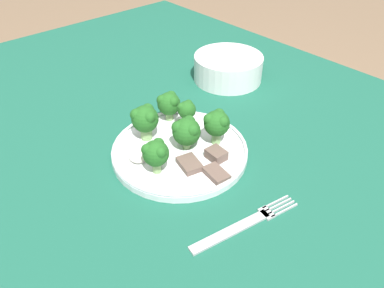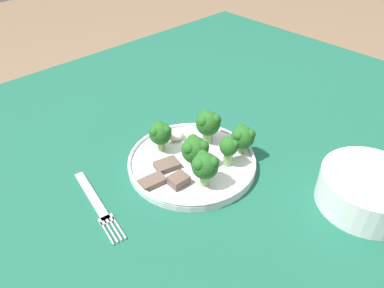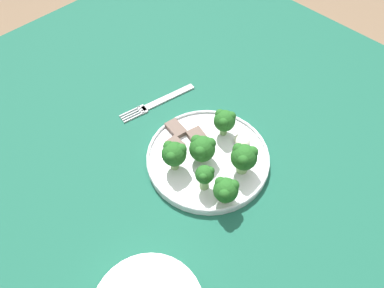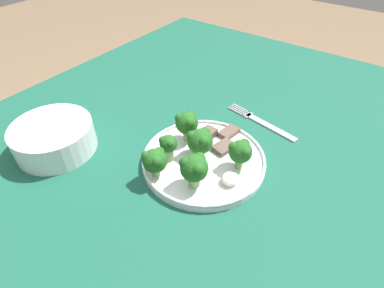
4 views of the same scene
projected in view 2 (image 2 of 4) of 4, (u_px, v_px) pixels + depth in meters
table at (198, 183)px, 0.79m from camera, size 1.39×1.13×0.74m
dinner_plate at (192, 162)px, 0.71m from camera, size 0.24×0.24×0.02m
fork at (97, 204)px, 0.63m from camera, size 0.05×0.18×0.00m
cream_bowl at (368, 191)px, 0.62m from camera, size 0.16×0.16×0.06m
broccoli_floret_near_rim_left at (195, 149)px, 0.67m from camera, size 0.05×0.05×0.06m
broccoli_floret_center_left at (208, 123)px, 0.73m from camera, size 0.05×0.05×0.07m
broccoli_floret_back_left at (229, 148)px, 0.67m from camera, size 0.03×0.03×0.06m
broccoli_floret_front_left at (160, 133)px, 0.71m from camera, size 0.04×0.04×0.06m
broccoli_floret_center_back at (205, 165)px, 0.63m from camera, size 0.05×0.05×0.07m
broccoli_floret_mid_cluster at (243, 137)px, 0.70m from camera, size 0.05×0.04×0.06m
meat_slice_front_slice at (179, 180)px, 0.65m from camera, size 0.03×0.03×0.02m
meat_slice_middle_slice at (152, 181)px, 0.65m from camera, size 0.05×0.03×0.01m
meat_slice_rear_slice at (167, 165)px, 0.69m from camera, size 0.05×0.04×0.01m
sauce_dollop at (176, 135)px, 0.75m from camera, size 0.03×0.03×0.02m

